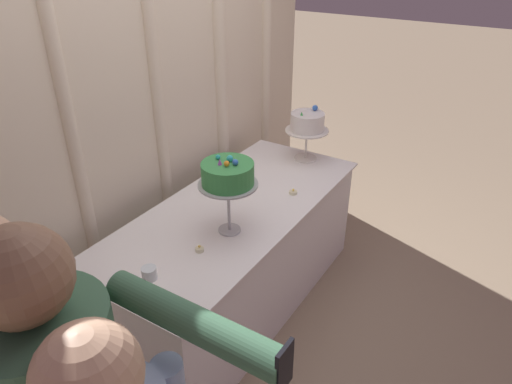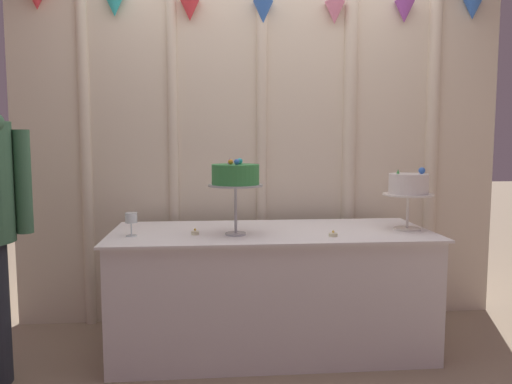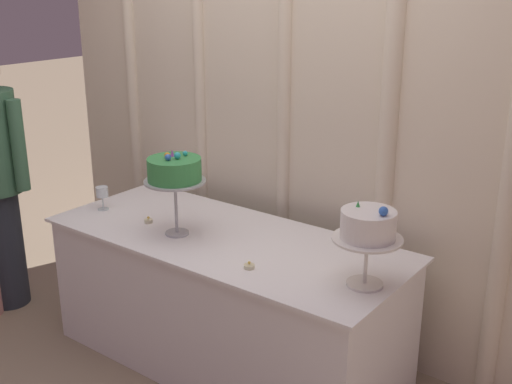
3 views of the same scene
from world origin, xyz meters
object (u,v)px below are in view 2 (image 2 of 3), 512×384
at_px(cake_display_nearleft, 236,177).
at_px(wine_glass, 131,219).
at_px(tealight_near_left, 333,235).
at_px(cake_table, 271,289).
at_px(tealight_far_left, 195,233).
at_px(cake_display_nearright, 408,187).

height_order(cake_display_nearleft, wine_glass, cake_display_nearleft).
bearing_deg(tealight_near_left, wine_glass, 174.29).
height_order(cake_table, wine_glass, wine_glass).
bearing_deg(tealight_far_left, tealight_near_left, -9.19).
relative_size(wine_glass, tealight_near_left, 2.65).
distance_m(cake_display_nearright, tealight_near_left, 0.59).
bearing_deg(tealight_far_left, cake_display_nearleft, -6.57).
relative_size(wine_glass, tealight_far_left, 3.03).
bearing_deg(cake_display_nearright, tealight_near_left, -161.46).
bearing_deg(cake_table, tealight_near_left, -34.09).
xyz_separation_m(cake_display_nearright, tealight_far_left, (-1.29, -0.04, -0.25)).
relative_size(cake_display_nearleft, tealight_near_left, 8.68).
xyz_separation_m(cake_display_nearleft, tealight_near_left, (0.55, -0.10, -0.33)).
bearing_deg(tealight_near_left, cake_table, 145.91).
bearing_deg(tealight_far_left, cake_table, 11.80).
bearing_deg(wine_glass, cake_display_nearleft, -1.40).
bearing_deg(tealight_near_left, cake_display_nearleft, 169.70).
height_order(wine_glass, tealight_near_left, wine_glass).
bearing_deg(wine_glass, tealight_near_left, -5.71).
bearing_deg(cake_display_nearright, cake_display_nearleft, -176.27).
bearing_deg(cake_display_nearleft, tealight_near_left, -10.30).
distance_m(cake_table, cake_display_nearleft, 0.75).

